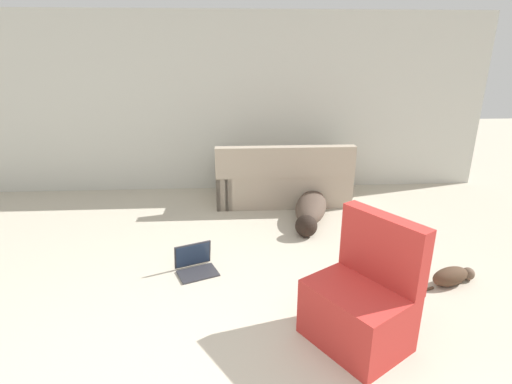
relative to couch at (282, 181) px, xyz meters
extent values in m
cube|color=beige|center=(-0.72, 0.62, 0.96)|extent=(7.46, 0.06, 2.47)
cube|color=tan|center=(0.00, 0.04, -0.06)|extent=(1.76, 0.80, 0.44)
cube|color=tan|center=(0.00, -0.30, 0.35)|extent=(1.76, 0.14, 0.39)
cube|color=tan|center=(0.78, 0.04, 0.01)|extent=(0.20, 0.80, 0.58)
cube|color=tan|center=(-0.78, 0.04, 0.01)|extent=(0.20, 0.80, 0.58)
ellipsoid|color=#4C3D33|center=(0.29, -0.63, -0.13)|extent=(0.62, 1.01, 0.28)
sphere|color=black|center=(0.13, -1.15, -0.15)|extent=(0.31, 0.31, 0.25)
cylinder|color=#4C3D33|center=(0.45, -0.06, -0.25)|extent=(0.11, 0.24, 0.04)
ellipsoid|color=#473323|center=(1.22, -2.19, -0.20)|extent=(0.41, 0.28, 0.16)
sphere|color=brown|center=(1.43, -2.12, -0.22)|extent=(0.15, 0.15, 0.11)
cylinder|color=#473323|center=(1.00, -2.26, -0.26)|extent=(0.10, 0.05, 0.02)
cube|color=#2D2D33|center=(-1.01, -1.88, -0.27)|extent=(0.41, 0.36, 0.02)
cube|color=#2D2D33|center=(-1.06, -1.75, -0.14)|extent=(0.35, 0.18, 0.24)
cube|color=#23334C|center=(-1.06, -1.76, -0.14)|extent=(0.31, 0.16, 0.22)
cube|color=#B72D28|center=(0.17, -2.85, -0.06)|extent=(0.79, 0.83, 0.43)
cube|color=#B72D28|center=(0.35, -2.74, 0.40)|extent=(0.45, 0.61, 0.48)
camera|label=1|loc=(-0.67, -5.13, 1.67)|focal=28.00mm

